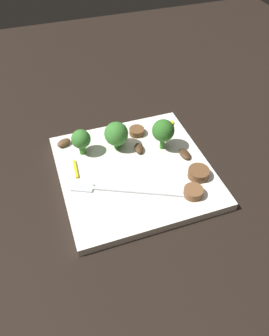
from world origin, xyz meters
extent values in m
plane|color=black|center=(0.00, 0.00, 0.00)|extent=(1.40, 1.40, 0.00)
cube|color=white|center=(0.00, 0.00, 0.01)|extent=(0.25, 0.25, 0.01)
cube|color=silver|center=(0.01, 0.05, 0.02)|extent=(0.13, 0.07, 0.00)
cube|color=silver|center=(0.09, 0.02, 0.02)|extent=(0.04, 0.03, 0.00)
cylinder|color=#408630|center=(0.07, -0.07, 0.03)|extent=(0.01, 0.01, 0.02)
sphere|color=#387A2D|center=(0.07, -0.07, 0.05)|extent=(0.03, 0.03, 0.03)
cylinder|color=#408630|center=(0.01, -0.06, 0.02)|extent=(0.01, 0.01, 0.02)
sphere|color=#387A2D|center=(0.01, -0.06, 0.05)|extent=(0.04, 0.04, 0.04)
cylinder|color=#347525|center=(-0.06, -0.03, 0.03)|extent=(0.01, 0.01, 0.03)
sphere|color=#2D6B23|center=(-0.06, -0.03, 0.05)|extent=(0.04, 0.04, 0.04)
cylinder|color=brown|center=(-0.07, 0.09, 0.02)|extent=(0.03, 0.03, 0.01)
cylinder|color=brown|center=(-0.03, -0.08, 0.02)|extent=(0.04, 0.04, 0.01)
cylinder|color=brown|center=(-0.09, 0.05, 0.02)|extent=(0.05, 0.05, 0.01)
ellipsoid|color=#422B19|center=(-0.02, -0.04, 0.02)|extent=(0.02, 0.03, 0.01)
ellipsoid|color=#422B19|center=(-0.09, 0.00, 0.02)|extent=(0.02, 0.03, 0.01)
ellipsoid|color=brown|center=(0.10, -0.10, 0.02)|extent=(0.03, 0.02, 0.01)
cube|color=yellow|center=(0.10, -0.03, 0.02)|extent=(0.01, 0.04, 0.00)
cube|color=yellow|center=(-0.10, -0.07, 0.02)|extent=(0.03, 0.05, 0.00)
camera|label=1|loc=(0.13, 0.37, 0.41)|focal=34.99mm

